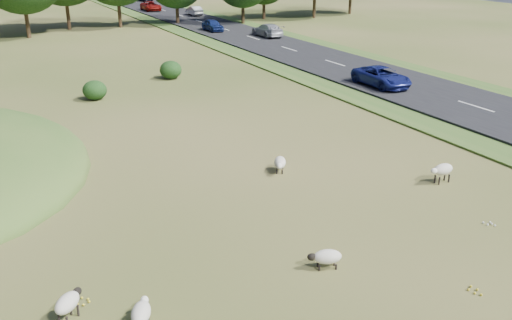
{
  "coord_description": "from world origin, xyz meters",
  "views": [
    {
      "loc": [
        -8.85,
        -17.29,
        10.11
      ],
      "look_at": [
        2.0,
        4.0,
        1.0
      ],
      "focal_mm": 40.0,
      "sensor_mm": 36.0,
      "label": 1
    }
  ],
  "objects": [
    {
      "name": "sheep_1",
      "position": [
        0.67,
        -3.72,
        0.43
      ],
      "size": [
        1.22,
        0.81,
        0.68
      ],
      "rotation": [
        0.0,
        0.0,
        2.8
      ],
      "color": "beige",
      "rests_on": "ground"
    },
    {
      "name": "sheep_4",
      "position": [
        -5.65,
        -3.91,
        0.44
      ],
      "size": [
        0.92,
        1.25,
        0.7
      ],
      "rotation": [
        0.0,
        0.0,
        1.11
      ],
      "color": "beige",
      "rests_on": "ground"
    },
    {
      "name": "sheep_0",
      "position": [
        9.32,
        -0.02,
        0.63
      ],
      "size": [
        1.26,
        0.58,
        0.9
      ],
      "rotation": [
        0.0,
        0.0,
        3.18
      ],
      "color": "beige",
      "rests_on": "ground"
    },
    {
      "name": "sheep_2",
      "position": [
        3.48,
        4.43,
        0.46
      ],
      "size": [
        1.01,
        1.27,
        0.72
      ],
      "rotation": [
        0.0,
        0.0,
        4.16
      ],
      "color": "beige",
      "rests_on": "ground"
    },
    {
      "name": "car_2",
      "position": [
        21.9,
        62.9,
        0.89
      ],
      "size": [
        1.36,
        3.91,
        1.29
      ],
      "primitive_type": "imported",
      "rotation": [
        0.0,
        0.0,
        3.14
      ],
      "color": "silver",
      "rests_on": "road"
    },
    {
      "name": "ground",
      "position": [
        0.0,
        20.0,
        0.0
      ],
      "size": [
        160.0,
        160.0,
        0.0
      ],
      "primitive_type": "plane",
      "color": "#324816",
      "rests_on": "ground"
    },
    {
      "name": "car_3",
      "position": [
        21.9,
        40.22,
        0.96
      ],
      "size": [
        2.0,
        4.92,
        1.43
      ],
      "primitive_type": "imported",
      "rotation": [
        0.0,
        0.0,
        3.14
      ],
      "color": "#9FA0A7",
      "rests_on": "road"
    },
    {
      "name": "car_5",
      "position": [
        18.1,
        47.02,
        0.93
      ],
      "size": [
        1.6,
        3.97,
        1.35
      ],
      "primitive_type": "imported",
      "color": "navy",
      "rests_on": "road"
    },
    {
      "name": "shrubs",
      "position": [
        -3.14,
        25.1,
        0.7
      ],
      "size": [
        20.39,
        7.13,
        1.43
      ],
      "color": "black",
      "rests_on": "ground"
    },
    {
      "name": "road",
      "position": [
        20.0,
        30.0,
        0.12
      ],
      "size": [
        8.0,
        150.0,
        0.25
      ],
      "primitive_type": "cube",
      "color": "black",
      "rests_on": "ground"
    },
    {
      "name": "car_0",
      "position": [
        18.1,
        71.73,
        0.94
      ],
      "size": [
        2.29,
        4.97,
        1.38
      ],
      "primitive_type": "imported",
      "color": "maroon",
      "rests_on": "road"
    },
    {
      "name": "car_6",
      "position": [
        18.1,
        15.27,
        0.94
      ],
      "size": [
        2.31,
        5.0,
        1.39
      ],
      "primitive_type": "imported",
      "color": "navy",
      "rests_on": "road"
    },
    {
      "name": "sheep_3",
      "position": [
        -7.42,
        -2.73,
        0.59
      ],
      "size": [
        1.06,
        1.12,
        0.85
      ],
      "rotation": [
        0.0,
        0.0,
        0.84
      ],
      "color": "beige",
      "rests_on": "ground"
    }
  ]
}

